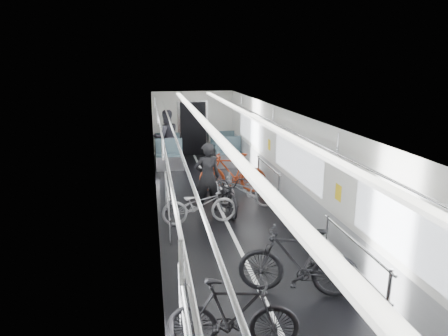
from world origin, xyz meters
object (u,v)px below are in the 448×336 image
(bike_left_mid, at_px, (233,315))
(bike_right_near, at_px, (298,261))
(bike_left_far, at_px, (199,205))
(bike_aisle, at_px, (227,192))
(bike_right_mid, at_px, (245,190))
(person_standing, at_px, (207,177))
(bike_right_far, at_px, (233,173))
(person_seated, at_px, (167,137))

(bike_left_mid, relative_size, bike_right_near, 0.89)
(bike_left_far, xyz_separation_m, bike_aisle, (0.74, 0.67, 0.03))
(bike_right_mid, height_order, person_standing, person_standing)
(bike_right_near, bearing_deg, bike_right_mid, -162.17)
(bike_aisle, xyz_separation_m, person_standing, (-0.44, 0.10, 0.37))
(bike_right_far, bearing_deg, person_standing, -21.82)
(bike_left_far, distance_m, bike_right_far, 2.31)
(bike_right_near, distance_m, bike_right_mid, 3.91)
(bike_right_mid, bearing_deg, bike_right_far, -157.68)
(bike_aisle, distance_m, person_seated, 4.96)
(person_standing, bearing_deg, bike_right_far, -128.29)
(bike_left_mid, height_order, bike_right_near, bike_right_near)
(bike_right_mid, distance_m, person_seated, 4.90)
(bike_aisle, bearing_deg, person_seated, 99.05)
(bike_left_far, xyz_separation_m, bike_right_far, (1.16, 2.00, 0.11))
(bike_left_mid, xyz_separation_m, bike_aisle, (0.82, 4.72, -0.03))
(bike_aisle, bearing_deg, bike_right_far, 67.54)
(bike_right_near, distance_m, person_seated, 8.63)
(bike_right_mid, bearing_deg, person_standing, -64.29)
(bike_left_mid, bearing_deg, person_seated, 13.55)
(bike_right_near, relative_size, bike_aisle, 1.04)
(person_seated, bearing_deg, person_standing, 85.16)
(person_seated, bearing_deg, bike_right_near, 86.67)
(bike_right_far, xyz_separation_m, bike_aisle, (-0.42, -1.33, -0.09))
(bike_left_far, relative_size, bike_aisle, 0.94)
(bike_left_far, relative_size, person_standing, 1.00)
(person_standing, height_order, person_seated, person_seated)
(bike_left_far, bearing_deg, bike_left_mid, 176.44)
(person_standing, bearing_deg, bike_right_near, 99.19)
(bike_right_mid, height_order, bike_aisle, bike_aisle)
(bike_aisle, relative_size, person_seated, 0.93)
(bike_right_mid, relative_size, bike_aisle, 0.87)
(person_standing, bearing_deg, bike_left_mid, 82.29)
(bike_right_far, relative_size, bike_aisle, 1.04)
(bike_right_far, relative_size, person_seated, 0.97)
(bike_left_far, height_order, bike_right_near, bike_right_near)
(bike_right_mid, distance_m, bike_aisle, 0.55)
(person_standing, bearing_deg, bike_aisle, 163.94)
(bike_right_near, bearing_deg, bike_left_far, -140.14)
(bike_left_far, height_order, person_seated, person_seated)
(person_standing, distance_m, person_seated, 4.75)
(person_seated, bearing_deg, bike_left_mid, 78.32)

